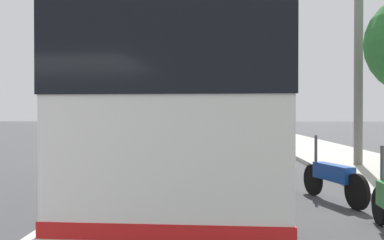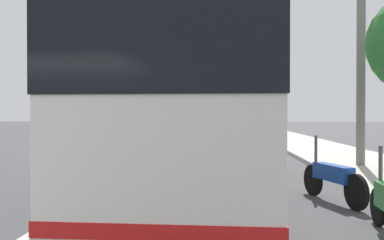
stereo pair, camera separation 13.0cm
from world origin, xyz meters
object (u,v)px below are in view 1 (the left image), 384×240
car_far_distant (162,125)px  motorcycle_by_tree (333,178)px  utility_pole (358,65)px  car_oncoming (147,129)px  car_behind_bus (154,127)px  coach_bus (201,105)px

car_far_distant → motorcycle_by_tree: bearing=13.0°
utility_pole → car_oncoming: bearing=29.7°
car_oncoming → utility_pole: 18.67m
car_behind_bus → utility_pole: (-21.49, -9.35, 2.55)m
coach_bus → car_oncoming: 20.97m
coach_bus → utility_pole: utility_pole is taller
car_behind_bus → utility_pole: utility_pole is taller
car_behind_bus → coach_bus: bearing=12.6°
coach_bus → car_behind_bus: bearing=12.0°
car_behind_bus → utility_pole: size_ratio=0.62×
car_far_distant → car_oncoming: (-11.70, -0.33, -0.00)m
car_far_distant → utility_pole: bearing=19.4°
coach_bus → motorcycle_by_tree: (-0.80, -2.61, -1.44)m
utility_pole → car_behind_bus: bearing=23.5°
coach_bus → car_far_distant: size_ratio=2.53×
car_far_distant → car_oncoming: 11.70m
car_behind_bus → utility_pole: bearing=26.1°
car_oncoming → car_far_distant: bearing=-174.7°
coach_bus → car_behind_bus: 26.33m
coach_bus → motorcycle_by_tree: bearing=-105.0°
motorcycle_by_tree → car_oncoming: size_ratio=0.49×
motorcycle_by_tree → car_oncoming: 22.39m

